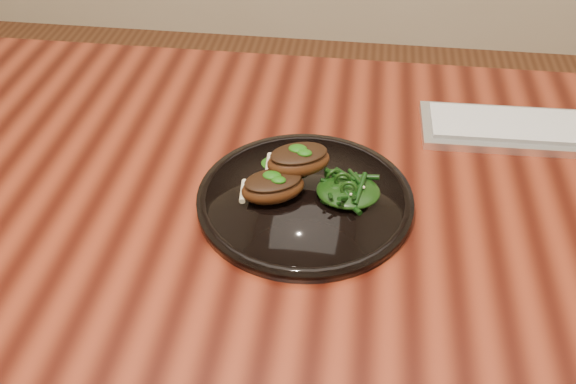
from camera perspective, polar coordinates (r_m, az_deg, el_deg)
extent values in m
cube|color=#350D06|center=(0.96, 3.98, -0.43)|extent=(1.60, 0.80, 0.04)
cylinder|color=#39190D|center=(1.66, -22.09, -0.71)|extent=(0.06, 0.06, 0.71)
cylinder|color=black|center=(0.91, 1.51, -0.70)|extent=(0.31, 0.31, 0.02)
torus|color=black|center=(0.91, 1.51, -0.60)|extent=(0.30, 0.30, 0.02)
cylinder|color=black|center=(0.91, 1.52, -0.44)|extent=(0.20, 0.20, 0.00)
ellipsoid|color=#47220D|center=(0.89, -1.34, 0.37)|extent=(0.11, 0.09, 0.03)
ellipsoid|color=black|center=(0.88, -1.35, 1.07)|extent=(0.10, 0.08, 0.01)
cylinder|color=beige|center=(0.90, -3.99, 0.08)|extent=(0.01, 0.04, 0.01)
ellipsoid|color=#0D4207|center=(0.88, -1.36, 1.33)|extent=(0.03, 0.02, 0.01)
ellipsoid|color=#47220D|center=(0.91, 0.95, 2.75)|extent=(0.11, 0.09, 0.04)
ellipsoid|color=black|center=(0.90, 0.96, 3.46)|extent=(0.10, 0.08, 0.01)
cylinder|color=beige|center=(0.91, -1.70, 2.49)|extent=(0.01, 0.04, 0.01)
ellipsoid|color=#0D4207|center=(0.90, 0.96, 3.74)|extent=(0.03, 0.02, 0.01)
ellipsoid|color=#0D4207|center=(0.96, -0.32, 2.51)|extent=(0.07, 0.05, 0.00)
ellipsoid|color=black|center=(0.90, 5.37, 0.08)|extent=(0.09, 0.08, 0.02)
cube|color=silver|center=(1.14, 22.33, 4.97)|extent=(0.42, 0.14, 0.01)
cube|color=white|center=(1.13, 22.45, 5.40)|extent=(0.39, 0.11, 0.01)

